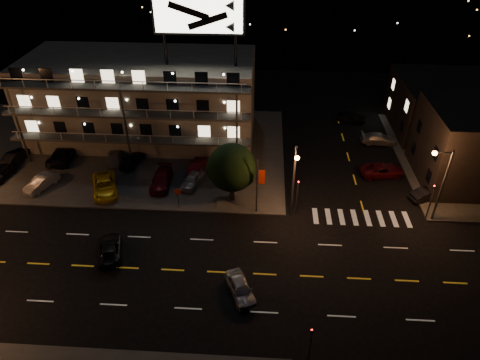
# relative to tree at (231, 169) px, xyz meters

# --- Properties ---
(ground) EXTENTS (140.00, 140.00, 0.00)m
(ground) POSITION_rel_tree_xyz_m (-2.35, -10.28, -4.00)
(ground) COLOR black
(ground) RESTS_ON ground
(curb_nw) EXTENTS (44.00, 24.00, 0.15)m
(curb_nw) POSITION_rel_tree_xyz_m (-16.35, 9.72, -3.93)
(curb_nw) COLOR #373735
(curb_nw) RESTS_ON ground
(curb_ne) EXTENTS (16.00, 24.00, 0.15)m
(curb_ne) POSITION_rel_tree_xyz_m (27.65, 9.72, -3.93)
(curb_ne) COLOR #373735
(curb_ne) RESTS_ON ground
(motel) EXTENTS (28.00, 13.80, 18.10)m
(motel) POSITION_rel_tree_xyz_m (-12.29, 13.60, 1.34)
(motel) COLOR gray
(motel) RESTS_ON ground
(side_bldg_back) EXTENTS (14.06, 12.00, 7.00)m
(side_bldg_back) POSITION_rel_tree_xyz_m (27.64, 17.72, -0.50)
(side_bldg_back) COLOR black
(side_bldg_back) RESTS_ON ground
(streetlight_nc) EXTENTS (0.44, 1.92, 8.00)m
(streetlight_nc) POSITION_rel_tree_xyz_m (6.15, -2.35, 0.96)
(streetlight_nc) COLOR #2D2D30
(streetlight_nc) RESTS_ON ground
(streetlight_ne) EXTENTS (1.92, 0.44, 8.00)m
(streetlight_ne) POSITION_rel_tree_xyz_m (19.79, -1.98, 0.96)
(streetlight_ne) COLOR #2D2D30
(streetlight_ne) RESTS_ON ground
(signal_nw) EXTENTS (0.20, 0.27, 4.60)m
(signal_nw) POSITION_rel_tree_xyz_m (6.65, -1.79, -1.44)
(signal_nw) COLOR #2D2D30
(signal_nw) RESTS_ON ground
(signal_sw) EXTENTS (0.20, 0.27, 4.60)m
(signal_sw) POSITION_rel_tree_xyz_m (6.65, -18.78, -1.44)
(signal_sw) COLOR #2D2D30
(signal_sw) RESTS_ON ground
(signal_ne) EXTENTS (0.27, 0.20, 4.60)m
(signal_ne) POSITION_rel_tree_xyz_m (19.65, -1.78, -1.44)
(signal_ne) COLOR #2D2D30
(signal_ne) RESTS_ON ground
(banner_north) EXTENTS (0.83, 0.16, 6.40)m
(banner_north) POSITION_rel_tree_xyz_m (2.74, -1.88, -0.58)
(banner_north) COLOR #2D2D30
(banner_north) RESTS_ON ground
(stop_sign) EXTENTS (0.91, 0.11, 2.61)m
(stop_sign) POSITION_rel_tree_xyz_m (-5.35, -1.71, -2.29)
(stop_sign) COLOR #2D2D30
(stop_sign) RESTS_ON ground
(tree) EXTENTS (5.15, 4.96, 6.49)m
(tree) POSITION_rel_tree_xyz_m (0.00, 0.00, 0.00)
(tree) COLOR black
(tree) RESTS_ON curb_nw
(lot_car_0) EXTENTS (2.06, 4.15, 1.36)m
(lot_car_0) POSITION_rel_tree_xyz_m (-26.25, 2.53, -3.17)
(lot_car_0) COLOR black
(lot_car_0) RESTS_ON curb_nw
(lot_car_1) EXTENTS (2.96, 4.37, 1.36)m
(lot_car_1) POSITION_rel_tree_xyz_m (-20.93, 0.86, -3.17)
(lot_car_1) COLOR gray
(lot_car_1) RESTS_ON curb_nw
(lot_car_2) EXTENTS (4.29, 5.93, 1.50)m
(lot_car_2) POSITION_rel_tree_xyz_m (-13.78, 0.57, -3.10)
(lot_car_2) COLOR gold
(lot_car_2) RESTS_ON curb_nw
(lot_car_3) EXTENTS (2.02, 4.89, 1.41)m
(lot_car_3) POSITION_rel_tree_xyz_m (-7.93, 2.16, -3.15)
(lot_car_3) COLOR #520B13
(lot_car_3) RESTS_ON curb_nw
(lot_car_4) EXTENTS (2.51, 4.14, 1.32)m
(lot_car_4) POSITION_rel_tree_xyz_m (-4.55, 2.44, -3.20)
(lot_car_4) COLOR gray
(lot_car_4) RESTS_ON curb_nw
(lot_car_5) EXTENTS (1.89, 4.25, 1.35)m
(lot_car_5) POSITION_rel_tree_xyz_m (-26.47, 5.89, -3.18)
(lot_car_5) COLOR black
(lot_car_5) RESTS_ON curb_nw
(lot_car_6) EXTENTS (2.66, 5.47, 1.50)m
(lot_car_6) POSITION_rel_tree_xyz_m (-20.94, 6.72, -3.10)
(lot_car_6) COLOR black
(lot_car_6) RESTS_ON curb_nw
(lot_car_7) EXTENTS (2.71, 4.69, 1.28)m
(lot_car_7) POSITION_rel_tree_xyz_m (-14.66, 6.84, -3.21)
(lot_car_7) COLOR gray
(lot_car_7) RESTS_ON curb_nw
(lot_car_8) EXTENTS (2.52, 4.36, 1.40)m
(lot_car_8) POSITION_rel_tree_xyz_m (-12.31, 6.11, -3.15)
(lot_car_8) COLOR black
(lot_car_8) RESTS_ON curb_nw
(lot_car_9) EXTENTS (1.83, 4.16, 1.33)m
(lot_car_9) POSITION_rel_tree_xyz_m (-4.40, 5.25, -3.19)
(lot_car_9) COLOR #520B13
(lot_car_9) RESTS_ON curb_nw
(side_car_0) EXTENTS (4.21, 2.86, 1.31)m
(side_car_0) POSITION_rel_tree_xyz_m (20.70, 1.49, -3.35)
(side_car_0) COLOR black
(side_car_0) RESTS_ON ground
(side_car_1) EXTENTS (5.30, 3.10, 1.39)m
(side_car_1) POSITION_rel_tree_xyz_m (16.86, 5.86, -3.31)
(side_car_1) COLOR #520B13
(side_car_1) RESTS_ON ground
(side_car_2) EXTENTS (4.74, 2.14, 1.35)m
(side_car_2) POSITION_rel_tree_xyz_m (18.04, 13.36, -3.33)
(side_car_2) COLOR gray
(side_car_2) RESTS_ON ground
(side_car_3) EXTENTS (4.37, 2.43, 1.41)m
(side_car_3) POSITION_rel_tree_xyz_m (15.35, 19.40, -3.30)
(side_car_3) COLOR black
(side_car_3) RESTS_ON ground
(road_car_east) EXTENTS (3.08, 4.35, 1.38)m
(road_car_east) POSITION_rel_tree_xyz_m (1.70, -12.57, -3.32)
(road_car_east) COLOR gray
(road_car_east) RESTS_ON ground
(road_car_west) EXTENTS (3.29, 4.92, 1.26)m
(road_car_west) POSITION_rel_tree_xyz_m (-10.32, -8.68, -3.38)
(road_car_west) COLOR black
(road_car_west) RESTS_ON ground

